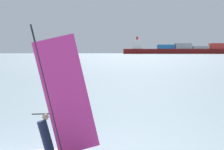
{
  "coord_description": "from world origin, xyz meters",
  "views": [
    {
      "loc": [
        7.4,
        -10.2,
        3.47
      ],
      "look_at": [
        0.41,
        18.67,
        1.68
      ],
      "focal_mm": 61.48,
      "sensor_mm": 36.0,
      "label": 1
    }
  ],
  "objects": [
    {
      "name": "cargo_ship",
      "position": [
        -36.66,
        709.0,
        8.24
      ],
      "size": [
        207.58,
        73.74,
        31.78
      ],
      "rotation": [
        0.0,
        0.0,
        0.25
      ],
      "color": "maroon",
      "rests_on": "ground_plane"
    },
    {
      "name": "windsurfer",
      "position": [
        2.45,
        1.68,
        1.15
      ],
      "size": [
        3.25,
        1.7,
        4.42
      ],
      "rotation": [
        0.0,
        0.0,
        3.56
      ],
      "color": "white",
      "rests_on": "ground_plane"
    }
  ]
}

